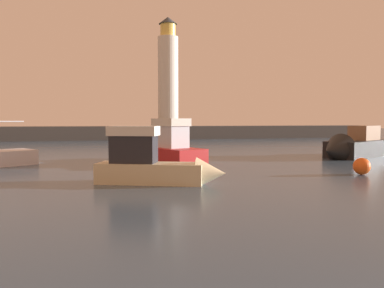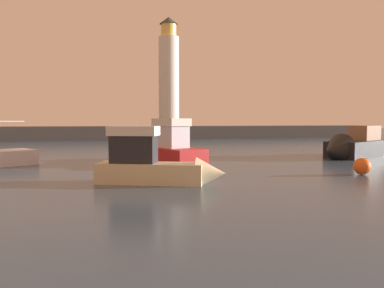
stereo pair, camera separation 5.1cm
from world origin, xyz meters
name	(u,v)px [view 2 (the right image)]	position (x,y,z in m)	size (l,w,h in m)	color
ground_plane	(165,156)	(0.00, 32.14, 0.00)	(220.00, 220.00, 0.00)	#384C60
breakwater	(132,133)	(0.00, 64.28, 1.11)	(93.07, 5.99, 2.22)	#423F3D
lighthouse	(169,75)	(6.38, 64.28, 11.06)	(3.48, 3.48, 18.66)	silver
motorboat_0	(159,149)	(-1.38, 27.21, 0.98)	(5.57, 9.01, 3.84)	#B21E1E
motorboat_1	(157,164)	(-3.10, 17.14, 0.99)	(6.63, 3.85, 3.11)	beige
motorboat_2	(352,147)	(15.28, 26.76, 0.91)	(9.27, 6.64, 3.27)	black
mooring_buoy	(362,166)	(9.07, 17.33, 0.50)	(1.00, 1.00, 1.00)	#EA5919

